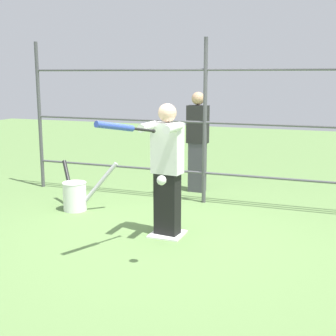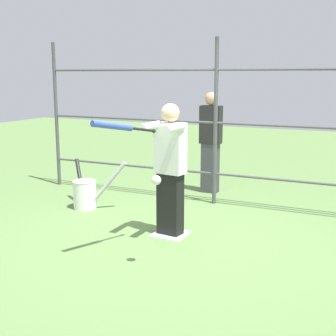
% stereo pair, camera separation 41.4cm
% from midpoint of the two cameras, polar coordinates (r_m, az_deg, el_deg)
% --- Properties ---
extents(ground_plane, '(24.00, 24.00, 0.00)m').
position_cam_midpoint_polar(ground_plane, '(5.86, 2.32, -8.17)').
color(ground_plane, '#608447').
extents(home_plate, '(0.40, 0.40, 0.02)m').
position_cam_midpoint_polar(home_plate, '(5.85, 2.32, -8.08)').
color(home_plate, white).
rests_on(home_plate, ground).
extents(fence_backstop, '(5.97, 0.06, 2.49)m').
position_cam_midpoint_polar(fence_backstop, '(7.06, 7.50, 5.48)').
color(fence_backstop, '#4C4C51').
rests_on(fence_backstop, ground).
extents(batter, '(0.41, 0.58, 1.62)m').
position_cam_midpoint_polar(batter, '(5.61, 2.32, 0.25)').
color(batter, black).
rests_on(batter, ground).
extents(baseball_bat_swinging, '(0.33, 0.82, 0.20)m').
position_cam_midpoint_polar(baseball_bat_swinging, '(4.80, -3.67, 5.05)').
color(baseball_bat_swinging, black).
extents(softball_in_flight, '(0.10, 0.10, 0.10)m').
position_cam_midpoint_polar(softball_in_flight, '(4.57, 1.16, -1.51)').
color(softball_in_flight, white).
extents(bat_bucket, '(1.08, 0.62, 0.73)m').
position_cam_midpoint_polar(bat_bucket, '(7.00, -8.33, -3.06)').
color(bat_bucket, white).
rests_on(bat_bucket, ground).
extents(bystander_behind_fence, '(0.35, 0.21, 1.67)m').
position_cam_midpoint_polar(bystander_behind_fence, '(7.79, 6.74, 3.29)').
color(bystander_behind_fence, '#3F3F47').
rests_on(bystander_behind_fence, ground).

